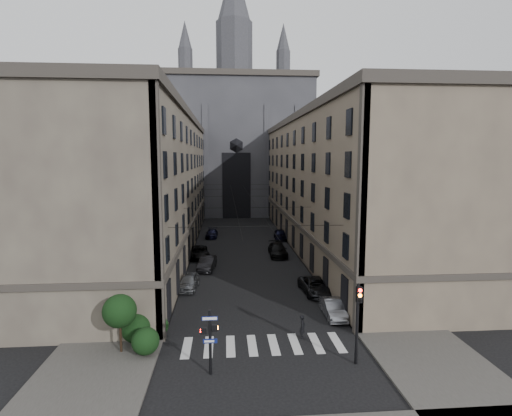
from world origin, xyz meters
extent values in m
plane|color=black|center=(0.00, 0.00, 0.00)|extent=(260.00, 260.00, 0.00)
cube|color=#383533|center=(-10.50, 36.00, 0.07)|extent=(7.00, 80.00, 0.15)
cube|color=#383533|center=(10.50, 36.00, 0.07)|extent=(7.00, 80.00, 0.15)
cube|color=beige|center=(0.00, 5.00, 0.01)|extent=(11.00, 3.20, 0.01)
cube|color=#4A4139|center=(-13.50, 36.00, 9.00)|extent=(13.00, 60.00, 18.00)
cube|color=#38332D|center=(-13.50, 36.00, 18.40)|extent=(13.60, 60.60, 0.90)
cube|color=#38332D|center=(-13.50, 36.00, 4.20)|extent=(13.40, 60.30, 0.50)
cube|color=brown|center=(13.50, 36.00, 9.00)|extent=(13.00, 60.00, 18.00)
cube|color=#38332D|center=(13.50, 36.00, 18.40)|extent=(13.60, 60.60, 0.90)
cube|color=#38332D|center=(13.50, 36.00, 4.20)|extent=(13.40, 60.30, 0.50)
cube|color=#2D2D33|center=(0.00, 75.00, 15.00)|extent=(34.00, 22.00, 30.00)
cube|color=#38332D|center=(0.00, 75.00, 30.50)|extent=(35.00, 23.00, 1.20)
cylinder|color=#2D2D33|center=(0.00, 75.00, 37.00)|extent=(8.40, 8.40, 14.00)
cone|color=#2D2D33|center=(-11.00, 72.00, 36.50)|extent=(3.20, 3.20, 13.00)
cone|color=#2D2D33|center=(11.00, 72.00, 36.50)|extent=(3.20, 3.20, 13.00)
cube|color=black|center=(0.00, 63.95, 7.00)|extent=(6.00, 0.30, 14.00)
cylinder|color=black|center=(-3.50, 1.50, 2.00)|extent=(0.18, 0.18, 4.00)
cube|color=orange|center=(-3.22, 1.50, 2.90)|extent=(0.34, 0.24, 0.38)
cube|color=#FF0C07|center=(-3.88, 1.60, 2.70)|extent=(0.34, 0.24, 0.38)
cube|color=navy|center=(-3.50, 1.37, 3.55)|extent=(0.95, 0.05, 0.24)
cube|color=navy|center=(-3.50, 1.37, 2.15)|extent=(0.85, 0.05, 0.27)
cylinder|color=black|center=(5.60, 2.00, 2.60)|extent=(0.20, 0.20, 5.20)
cube|color=black|center=(5.60, 1.78, 4.60)|extent=(0.34, 0.30, 1.00)
cylinder|color=#FF0C07|center=(5.60, 1.62, 4.92)|extent=(0.22, 0.05, 0.22)
cylinder|color=orange|center=(5.60, 1.62, 4.60)|extent=(0.22, 0.05, 0.22)
cylinder|color=black|center=(5.60, 1.62, 4.28)|extent=(0.22, 0.05, 0.22)
sphere|color=black|center=(-7.80, 4.00, 1.05)|extent=(1.80, 1.80, 1.80)
sphere|color=black|center=(-8.80, 5.80, 1.15)|extent=(2.00, 2.00, 2.00)
sphere|color=black|center=(-7.40, 6.80, 0.85)|extent=(1.40, 1.40, 1.40)
cylinder|color=black|center=(-9.50, 4.50, 1.35)|extent=(0.16, 0.16, 2.40)
sphere|color=black|center=(-9.50, 4.50, 2.95)|extent=(2.20, 2.20, 2.20)
cylinder|color=black|center=(0.00, 10.00, 7.50)|extent=(14.00, 0.03, 0.03)
cylinder|color=black|center=(0.00, 22.00, 7.50)|extent=(14.00, 0.03, 0.03)
cylinder|color=black|center=(0.00, 35.00, 7.50)|extent=(14.00, 0.03, 0.03)
cylinder|color=black|center=(0.00, 48.00, 7.50)|extent=(14.00, 0.03, 0.03)
cylinder|color=black|center=(0.00, 60.00, 7.50)|extent=(14.00, 0.03, 0.03)
cylinder|color=black|center=(-1.30, 36.00, 7.10)|extent=(0.03, 60.00, 0.03)
cylinder|color=black|center=(1.30, 36.00, 7.10)|extent=(0.03, 60.00, 0.03)
imported|color=slate|center=(-6.20, 17.41, 0.74)|extent=(2.11, 4.49, 1.49)
imported|color=black|center=(-4.67, 24.13, 0.77)|extent=(2.23, 4.86, 1.55)
imported|color=black|center=(-5.95, 29.92, 0.73)|extent=(3.11, 5.56, 1.47)
imported|color=black|center=(-4.71, 43.15, 0.65)|extent=(1.99, 4.55, 1.30)
imported|color=slate|center=(6.20, 9.48, 0.70)|extent=(1.57, 4.27, 1.40)
imported|color=black|center=(6.01, 15.19, 0.72)|extent=(2.76, 5.33, 1.44)
imported|color=black|center=(4.37, 30.08, 0.81)|extent=(2.34, 5.59, 1.61)
imported|color=black|center=(6.20, 40.73, 0.79)|extent=(2.12, 4.75, 1.59)
imported|color=black|center=(2.94, 5.83, 0.86)|extent=(0.56, 0.71, 1.71)
camera|label=1|loc=(-2.55, -21.19, 12.91)|focal=28.00mm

